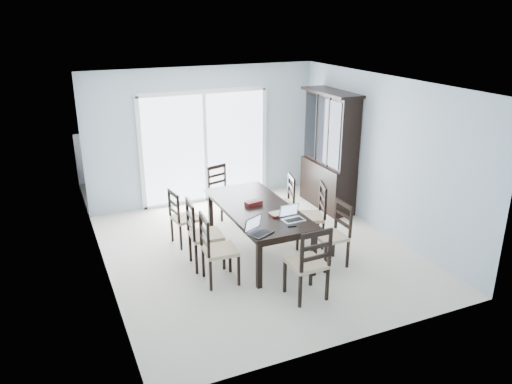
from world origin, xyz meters
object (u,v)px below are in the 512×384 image
chair_left_near (213,242)px  hot_tub (180,163)px  game_box (254,203)px  chair_left_far (180,212)px  laptop_dark (260,230)px  chair_right_mid (315,208)px  chair_left_mid (199,227)px  chair_end_far (220,185)px  china_hutch (329,152)px  chair_right_far (285,196)px  chair_right_near (337,227)px  dining_table (257,211)px  cell_phone (292,226)px  laptop_silver (293,217)px  chair_end_near (311,256)px

chair_left_near → hot_tub: 4.22m
game_box → chair_left_far: bearing=147.4°
laptop_dark → game_box: 1.05m
chair_right_mid → laptop_dark: bearing=140.6°
chair_left_mid → chair_end_far: size_ratio=1.11×
chair_left_near → game_box: (0.91, 0.71, 0.17)m
chair_left_mid → game_box: bearing=106.0°
china_hutch → chair_end_far: size_ratio=2.05×
chair_left_far → chair_right_mid: size_ratio=0.91×
laptop_dark → chair_right_mid: bearing=5.2°
chair_right_far → chair_end_far: bearing=52.4°
china_hutch → chair_right_near: china_hutch is taller
dining_table → chair_right_near: bearing=-42.3°
dining_table → game_box: game_box is taller
chair_end_far → chair_left_mid: bearing=45.0°
chair_left_far → cell_phone: size_ratio=8.73×
chair_right_near → chair_left_near: bearing=83.5°
chair_right_near → chair_right_far: chair_right_near is taller
chair_end_far → chair_right_mid: bearing=101.8°
chair_right_far → laptop_silver: (-0.55, -1.33, 0.23)m
chair_left_near → chair_right_far: chair_left_near is taller
chair_right_mid → chair_right_near: bearing=-163.8°
chair_right_mid → cell_phone: 1.08m
chair_end_far → cell_phone: (0.15, -2.50, 0.19)m
chair_right_far → laptop_silver: chair_right_far is taller
chair_right_mid → hot_tub: size_ratio=0.60×
chair_left_far → laptop_dark: chair_left_far is taller
china_hutch → hot_tub: (-2.25, 2.29, -0.57)m
chair_left_mid → chair_right_near: size_ratio=1.07×
chair_right_mid → dining_table: bearing=102.0°
chair_left_mid → laptop_silver: 1.36m
china_hutch → game_box: size_ratio=8.62×
chair_end_near → laptop_silver: bearing=75.7°
china_hutch → chair_right_mid: size_ratio=1.87×
china_hutch → chair_end_far: 2.13m
dining_table → chair_end_near: bearing=-88.0°
chair_left_far → hot_tub: 2.92m
chair_right_mid → hot_tub: bearing=37.4°
dining_table → chair_end_near: chair_end_near is taller
chair_end_far → chair_end_near: bearing=74.9°
dining_table → cell_phone: cell_phone is taller
cell_phone → hot_tub: hot_tub is taller
dining_table → chair_left_far: chair_left_far is taller
chair_end_far → chair_left_near: bearing=51.5°
chair_right_mid → laptop_dark: chair_right_mid is taller
chair_right_mid → cell_phone: bearing=151.8°
chair_right_mid → cell_phone: size_ratio=9.61×
chair_right_near → chair_right_far: size_ratio=1.02×
chair_right_near → chair_right_mid: bearing=-3.9°
chair_left_near → chair_end_near: 1.35m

